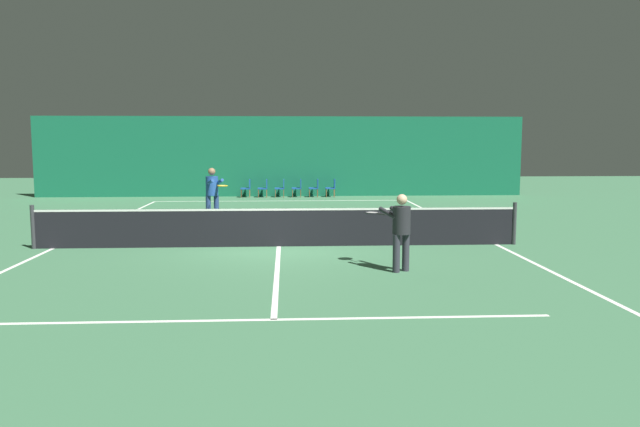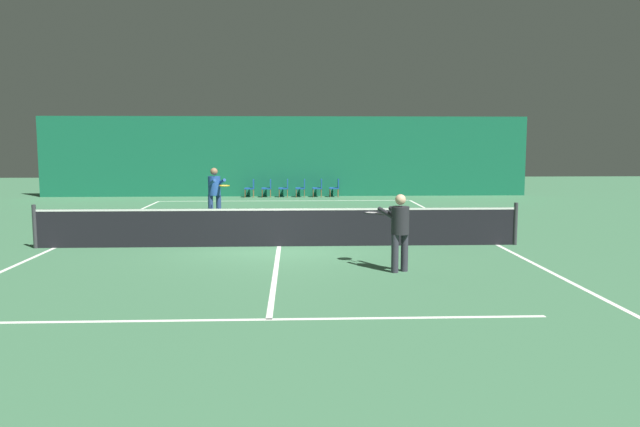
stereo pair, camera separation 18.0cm
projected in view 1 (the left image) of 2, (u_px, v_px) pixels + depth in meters
ground_plane at (279, 246)px, 15.48m from camera, size 60.00×60.00×0.00m
backdrop_curtain at (282, 157)px, 29.42m from camera, size 23.00×0.12×3.76m
court_line_baseline_far at (282, 201)px, 27.29m from camera, size 11.00×0.10×0.00m
court_line_service_far at (281, 216)px, 21.83m from camera, size 8.25×0.10×0.00m
court_line_service_near at (274, 320)px, 9.13m from camera, size 8.25×0.10×0.00m
court_line_sideline_left at (53, 248)px, 15.19m from camera, size 0.10×23.80×0.00m
court_line_sideline_right at (496, 244)px, 15.78m from camera, size 0.10×23.80×0.00m
court_line_centre at (279, 246)px, 15.48m from camera, size 0.10×12.80×0.00m
tennis_net at (279, 226)px, 15.42m from camera, size 12.00×0.10×1.07m
player_near at (400, 226)px, 12.44m from camera, size 0.94×1.30×1.56m
player_far at (212, 190)px, 20.18m from camera, size 0.92×1.41×1.74m
courtside_chair_0 at (247, 187)px, 28.94m from camera, size 0.44×0.44×0.84m
courtside_chair_1 at (264, 187)px, 28.99m from camera, size 0.44×0.44×0.84m
courtside_chair_2 at (281, 187)px, 29.03m from camera, size 0.44×0.44×0.84m
courtside_chair_3 at (298, 187)px, 29.07m from camera, size 0.44×0.44×0.84m
courtside_chair_4 at (315, 187)px, 29.11m from camera, size 0.44×0.44×0.84m
courtside_chair_5 at (332, 187)px, 29.16m from camera, size 0.44×0.44×0.84m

